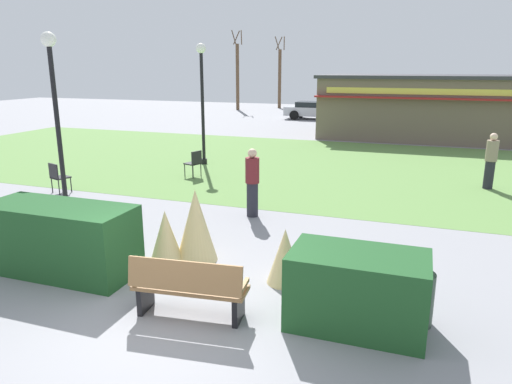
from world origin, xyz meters
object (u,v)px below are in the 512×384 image
Objects in this scene: trash_bin at (415,298)px; person_standing at (252,182)px; lamppost_mid at (55,101)px; lamppost_far at (202,90)px; tree_right_bg at (238,75)px; park_bench at (189,288)px; cafe_chair_center at (58,175)px; person_strolling at (491,161)px; tree_left_bg at (280,77)px; cafe_chair_west at (194,162)px; food_kiosk at (420,107)px; parked_car_west_slot at (315,110)px.

person_standing reaches higher than trash_bin.
lamppost_mid is 6.52m from lamppost_far.
tree_right_bg is at bearing 173.48° from person_standing.
park_bench reaches higher than trash_bin.
cafe_chair_center is 0.53× the size of person_strolling.
lamppost_far reaches higher than park_bench.
tree_right_bg is (-11.16, 27.25, 1.99)m from person_standing.
tree_left_bg is (-2.24, 29.91, 2.14)m from cafe_chair_center.
cafe_chair_west is at bearing 48.38° from cafe_chair_center.
lamppost_far is 12.52m from food_kiosk.
park_bench is at bearing -34.88° from lamppost_mid.
cafe_chair_west is 4.25m from cafe_chair_center.
lamppost_mid is 1.00× the size of lamppost_far.
cafe_chair_west is (1.55, 4.36, -2.23)m from lamppost_mid.
tree_right_bg is (-7.24, 21.80, 0.10)m from lamppost_far.
food_kiosk is at bearing -50.92° from tree_left_bg.
cafe_chair_center is 0.21× the size of parked_car_west_slot.
parked_car_west_slot is at bearing -32.65° from tree_right_bg.
parked_car_west_slot is 0.65× the size of tree_right_bg.
tree_left_bg reaches higher than cafe_chair_west.
tree_left_bg is (-9.11, 34.99, 2.18)m from park_bench.
tree_right_bg is (-7.90, 23.89, 2.33)m from cafe_chair_west.
lamppost_far is 4.94× the size of cafe_chair_center.
lamppost_far is at bearing 67.66° from cafe_chair_center.
lamppost_mid reaches higher than food_kiosk.
lamppost_far reaches higher than cafe_chair_west.
trash_bin is at bearing -45.61° from cafe_chair_west.
park_bench is 2.24× the size of trash_bin.
lamppost_far is at bearing -138.41° from person_strolling.
person_strolling is at bearing 21.72° from cafe_chair_center.
cafe_chair_west is at bearing -71.71° from tree_right_bg.
lamppost_far reaches higher than parked_car_west_slot.
park_bench is 0.40× the size of lamppost_mid.
person_strolling is at bearing -62.11° from parked_car_west_slot.
person_standing is 0.26× the size of tree_right_bg.
person_strolling reaches higher than cafe_chair_center.
cafe_chair_west is (0.66, -2.10, -2.23)m from lamppost_far.
park_bench is 27.47m from parked_car_west_slot.
lamppost_far is 25.03m from tree_left_bg.
cafe_chair_west is at bearing -79.27° from tree_left_bg.
cafe_chair_west is (-4.05, 8.26, 0.05)m from park_bench.
lamppost_mid is 5.26m from person_standing.
food_kiosk is at bearing 52.89° from lamppost_far.
tree_left_bg is at bearing 164.05° from person_strolling.
parked_car_west_slot is (-0.10, 18.89, 0.12)m from cafe_chair_west.
trash_bin is at bearing -89.12° from food_kiosk.
food_kiosk is 18.97m from tree_right_bg.
park_bench is at bearing -69.62° from tree_right_bg.
trash_bin is 9.09m from person_strolling.
parked_car_west_slot is at bearing 105.48° from trash_bin.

